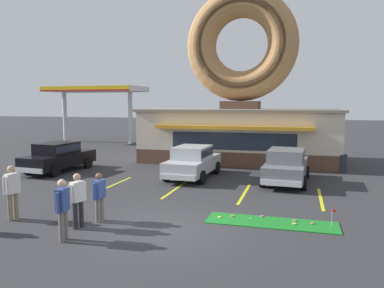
{
  "coord_description": "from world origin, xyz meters",
  "views": [
    {
      "loc": [
        3.83,
        -10.18,
        3.72
      ],
      "look_at": [
        -0.5,
        5.0,
        2.0
      ],
      "focal_mm": 35.0,
      "sensor_mm": 36.0,
      "label": 1
    }
  ],
  "objects_px": {
    "pedestrian_clipboard_woman": "(63,207)",
    "pedestrian_beanie_man": "(78,198)",
    "putting_flag_pin": "(333,214)",
    "trash_bin": "(342,163)",
    "car_black": "(58,156)",
    "pedestrian_blue_sweater_man": "(12,190)",
    "car_silver": "(193,160)",
    "pedestrian_hooded_kid": "(99,195)",
    "car_grey": "(286,164)",
    "golf_ball": "(251,218)"
  },
  "relations": [
    {
      "from": "car_black",
      "to": "pedestrian_hooded_kid",
      "type": "xyz_separation_m",
      "value": [
        6.62,
        -7.19,
        -0.02
      ]
    },
    {
      "from": "pedestrian_blue_sweater_man",
      "to": "trash_bin",
      "type": "bearing_deg",
      "value": 46.9
    },
    {
      "from": "putting_flag_pin",
      "to": "pedestrian_beanie_man",
      "type": "distance_m",
      "value": 7.64
    },
    {
      "from": "pedestrian_hooded_kid",
      "to": "pedestrian_blue_sweater_man",
      "type": "bearing_deg",
      "value": -167.44
    },
    {
      "from": "car_silver",
      "to": "pedestrian_beanie_man",
      "type": "distance_m",
      "value": 8.39
    },
    {
      "from": "car_grey",
      "to": "pedestrian_clipboard_woman",
      "type": "xyz_separation_m",
      "value": [
        -5.55,
        -9.35,
        0.07
      ]
    },
    {
      "from": "pedestrian_clipboard_woman",
      "to": "putting_flag_pin",
      "type": "bearing_deg",
      "value": 23.61
    },
    {
      "from": "golf_ball",
      "to": "car_black",
      "type": "xyz_separation_m",
      "value": [
        -11.19,
        5.75,
        0.82
      ]
    },
    {
      "from": "golf_ball",
      "to": "pedestrian_beanie_man",
      "type": "xyz_separation_m",
      "value": [
        -4.86,
        -2.19,
        0.87
      ]
    },
    {
      "from": "car_black",
      "to": "pedestrian_clipboard_woman",
      "type": "distance_m",
      "value": 11.08
    },
    {
      "from": "car_black",
      "to": "pedestrian_blue_sweater_man",
      "type": "xyz_separation_m",
      "value": [
        3.87,
        -7.8,
        0.11
      ]
    },
    {
      "from": "golf_ball",
      "to": "pedestrian_clipboard_woman",
      "type": "distance_m",
      "value": 5.73
    },
    {
      "from": "car_grey",
      "to": "pedestrian_blue_sweater_man",
      "type": "height_order",
      "value": "pedestrian_blue_sweater_man"
    },
    {
      "from": "car_silver",
      "to": "pedestrian_hooded_kid",
      "type": "distance_m",
      "value": 7.61
    },
    {
      "from": "trash_bin",
      "to": "car_black",
      "type": "bearing_deg",
      "value": -165.05
    },
    {
      "from": "pedestrian_blue_sweater_man",
      "to": "pedestrian_hooded_kid",
      "type": "bearing_deg",
      "value": 12.56
    },
    {
      "from": "car_silver",
      "to": "trash_bin",
      "type": "height_order",
      "value": "car_silver"
    },
    {
      "from": "car_silver",
      "to": "pedestrian_clipboard_woman",
      "type": "bearing_deg",
      "value": -96.23
    },
    {
      "from": "car_black",
      "to": "pedestrian_blue_sweater_man",
      "type": "relative_size",
      "value": 2.65
    },
    {
      "from": "golf_ball",
      "to": "pedestrian_hooded_kid",
      "type": "relative_size",
      "value": 0.03
    },
    {
      "from": "putting_flag_pin",
      "to": "car_black",
      "type": "relative_size",
      "value": 0.12
    },
    {
      "from": "pedestrian_clipboard_woman",
      "to": "pedestrian_beanie_man",
      "type": "height_order",
      "value": "pedestrian_clipboard_woman"
    },
    {
      "from": "pedestrian_beanie_man",
      "to": "pedestrian_clipboard_woman",
      "type": "bearing_deg",
      "value": -79.05
    },
    {
      "from": "car_silver",
      "to": "pedestrian_hooded_kid",
      "type": "relative_size",
      "value": 2.98
    },
    {
      "from": "golf_ball",
      "to": "car_silver",
      "type": "relative_size",
      "value": 0.01
    },
    {
      "from": "car_silver",
      "to": "pedestrian_hooded_kid",
      "type": "xyz_separation_m",
      "value": [
        -0.92,
        -7.55,
        -0.02
      ]
    },
    {
      "from": "car_silver",
      "to": "car_grey",
      "type": "xyz_separation_m",
      "value": [
        4.54,
        0.03,
        0.0
      ]
    },
    {
      "from": "pedestrian_clipboard_woman",
      "to": "car_silver",
      "type": "bearing_deg",
      "value": 83.77
    },
    {
      "from": "putting_flag_pin",
      "to": "trash_bin",
      "type": "distance_m",
      "value": 9.89
    },
    {
      "from": "car_black",
      "to": "pedestrian_clipboard_woman",
      "type": "bearing_deg",
      "value": -53.91
    },
    {
      "from": "car_black",
      "to": "putting_flag_pin",
      "type": "bearing_deg",
      "value": -23.14
    },
    {
      "from": "pedestrian_clipboard_woman",
      "to": "pedestrian_beanie_man",
      "type": "xyz_separation_m",
      "value": [
        -0.2,
        1.02,
        -0.02
      ]
    },
    {
      "from": "golf_ball",
      "to": "putting_flag_pin",
      "type": "relative_size",
      "value": 0.08
    },
    {
      "from": "putting_flag_pin",
      "to": "car_silver",
      "type": "height_order",
      "value": "car_silver"
    },
    {
      "from": "pedestrian_blue_sweater_man",
      "to": "golf_ball",
      "type": "bearing_deg",
      "value": 15.66
    },
    {
      "from": "pedestrian_blue_sweater_man",
      "to": "pedestrian_clipboard_woman",
      "type": "bearing_deg",
      "value": -23.45
    },
    {
      "from": "car_black",
      "to": "trash_bin",
      "type": "relative_size",
      "value": 4.79
    },
    {
      "from": "pedestrian_beanie_man",
      "to": "trash_bin",
      "type": "relative_size",
      "value": 1.71
    },
    {
      "from": "putting_flag_pin",
      "to": "pedestrian_hooded_kid",
      "type": "distance_m",
      "value": 7.18
    },
    {
      "from": "car_black",
      "to": "car_silver",
      "type": "height_order",
      "value": "same"
    },
    {
      "from": "putting_flag_pin",
      "to": "trash_bin",
      "type": "relative_size",
      "value": 0.56
    },
    {
      "from": "putting_flag_pin",
      "to": "car_grey",
      "type": "relative_size",
      "value": 0.12
    },
    {
      "from": "putting_flag_pin",
      "to": "golf_ball",
      "type": "bearing_deg",
      "value": 177.89
    },
    {
      "from": "pedestrian_blue_sweater_man",
      "to": "pedestrian_clipboard_woman",
      "type": "distance_m",
      "value": 2.9
    },
    {
      "from": "car_grey",
      "to": "pedestrian_beanie_man",
      "type": "height_order",
      "value": "pedestrian_beanie_man"
    },
    {
      "from": "car_black",
      "to": "pedestrian_hooded_kid",
      "type": "bearing_deg",
      "value": -47.35
    },
    {
      "from": "pedestrian_hooded_kid",
      "to": "pedestrian_clipboard_woman",
      "type": "height_order",
      "value": "pedestrian_clipboard_woman"
    },
    {
      "from": "putting_flag_pin",
      "to": "trash_bin",
      "type": "height_order",
      "value": "trash_bin"
    },
    {
      "from": "car_grey",
      "to": "car_silver",
      "type": "bearing_deg",
      "value": -179.64
    },
    {
      "from": "car_silver",
      "to": "car_grey",
      "type": "height_order",
      "value": "same"
    }
  ]
}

